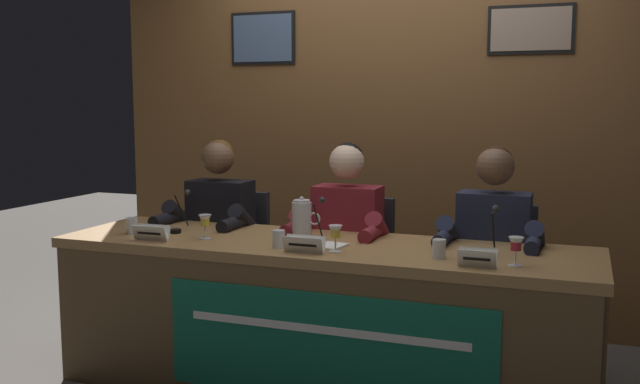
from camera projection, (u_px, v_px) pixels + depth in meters
wall_back_panelled at (389, 122)px, 4.60m from camera, size 3.85×0.14×2.60m
conference_table at (313, 298)px, 3.41m from camera, size 2.65×0.73×0.75m
chair_left at (231, 269)px, 4.29m from camera, size 0.44×0.45×0.89m
panelist_left at (214, 229)px, 4.07m from camera, size 0.51×0.48×1.22m
nameplate_left at (151, 233)px, 3.51m from camera, size 0.19×0.06×0.08m
juice_glass_left at (205, 222)px, 3.55m from camera, size 0.06×0.06×0.12m
water_cup_left at (132, 227)px, 3.69m from camera, size 0.06×0.06×0.08m
microphone_left at (180, 218)px, 3.75m from camera, size 0.06×0.17×0.22m
chair_center at (354, 280)px, 4.02m from camera, size 0.44×0.45×0.89m
panelist_center at (343, 238)px, 3.80m from camera, size 0.51×0.48×1.22m
nameplate_center at (304, 244)px, 3.23m from camera, size 0.19×0.06×0.08m
juice_glass_center at (336, 233)px, 3.24m from camera, size 0.06×0.06×0.12m
water_cup_center at (279, 240)px, 3.34m from camera, size 0.06×0.06×0.08m
microphone_center at (316, 228)px, 3.46m from camera, size 0.06×0.17×0.22m
chair_right at (494, 293)px, 3.75m from camera, size 0.44×0.45×0.89m
panelist_right at (491, 249)px, 3.53m from camera, size 0.51×0.48×1.22m
nameplate_right at (477, 258)px, 2.94m from camera, size 0.16×0.06×0.08m
juice_glass_right at (516, 246)px, 2.97m from camera, size 0.06×0.06×0.12m
water_cup_right at (439, 250)px, 3.12m from camera, size 0.06×0.06×0.08m
microphone_right at (492, 239)px, 3.18m from camera, size 0.06×0.17×0.22m
water_pitcher_central at (302, 219)px, 3.59m from camera, size 0.15×0.10×0.21m
document_stack_center at (323, 245)px, 3.38m from camera, size 0.23×0.18×0.01m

